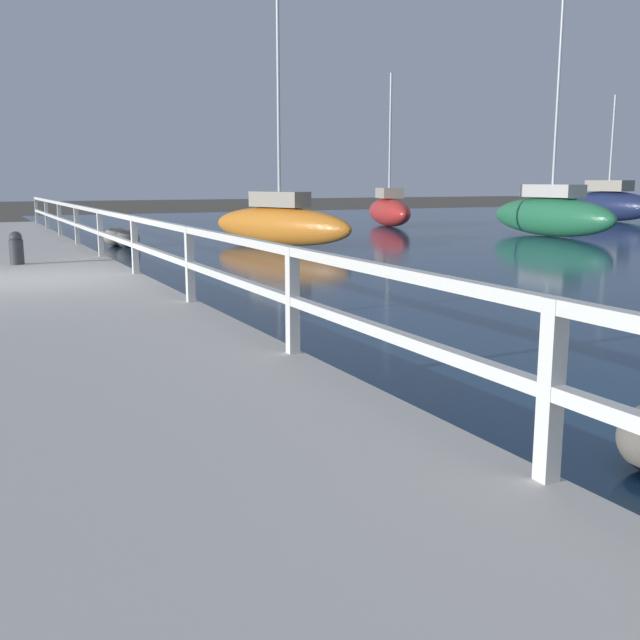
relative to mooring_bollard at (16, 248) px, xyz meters
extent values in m
plane|color=#4C473D|center=(-0.20, -2.40, -0.60)|extent=(120.00, 120.00, 0.00)
cube|color=beige|center=(-0.20, -2.40, -0.45)|extent=(3.93, 36.00, 0.30)
cube|color=silver|center=(1.67, -12.12, 0.17)|extent=(0.10, 0.10, 0.96)
cube|color=silver|center=(1.67, -8.88, 0.17)|extent=(0.10, 0.10, 0.96)
cube|color=silver|center=(1.67, -5.64, 0.17)|extent=(0.10, 0.10, 0.96)
cube|color=silver|center=(1.67, -2.40, 0.17)|extent=(0.10, 0.10, 0.96)
cube|color=silver|center=(1.67, 0.84, 0.17)|extent=(0.10, 0.10, 0.96)
cube|color=silver|center=(1.67, 4.08, 0.17)|extent=(0.10, 0.10, 0.96)
cube|color=silver|center=(1.67, 7.32, 0.17)|extent=(0.10, 0.10, 0.96)
cube|color=silver|center=(1.67, 10.56, 0.17)|extent=(0.10, 0.10, 0.96)
cube|color=silver|center=(1.67, 13.80, 0.17)|extent=(0.10, 0.10, 0.96)
cube|color=silver|center=(1.67, -2.40, 0.61)|extent=(0.09, 32.50, 0.08)
cube|color=silver|center=(1.67, -2.40, 0.17)|extent=(0.09, 32.50, 0.08)
ellipsoid|color=#666056|center=(3.30, 6.17, -0.36)|extent=(0.66, 0.59, 0.49)
ellipsoid|color=gray|center=(3.09, 6.69, -0.34)|extent=(0.71, 0.64, 0.54)
cylinder|color=#333338|center=(0.00, 0.00, -0.08)|extent=(0.25, 0.25, 0.45)
sphere|color=#333338|center=(0.00, 0.00, 0.19)|extent=(0.23, 0.23, 0.23)
ellipsoid|color=orange|center=(7.36, 4.95, -0.05)|extent=(2.81, 5.39, 1.08)
cube|color=#9E937F|center=(7.36, 4.95, 0.70)|extent=(1.29, 2.00, 0.43)
cylinder|color=silver|center=(7.36, 4.95, 3.36)|extent=(0.09, 0.09, 5.76)
ellipsoid|color=#192347|center=(26.01, 10.49, 0.08)|extent=(1.85, 5.07, 1.35)
cube|color=#9E937F|center=(26.01, 10.49, 1.00)|extent=(1.14, 2.08, 0.49)
cylinder|color=silver|center=(26.01, 10.49, 2.87)|extent=(0.09, 0.09, 4.24)
ellipsoid|color=red|center=(14.94, 11.48, -0.03)|extent=(2.54, 5.12, 1.12)
cube|color=#9E937F|center=(14.94, 11.48, 0.73)|extent=(1.20, 1.63, 0.41)
cylinder|color=silver|center=(14.94, 11.48, 2.96)|extent=(0.09, 0.09, 4.87)
ellipsoid|color=#236B42|center=(16.86, 4.27, 0.04)|extent=(1.26, 5.42, 1.28)
cube|color=beige|center=(16.86, 4.27, 0.89)|extent=(0.86, 2.22, 0.42)
cylinder|color=silver|center=(16.86, 4.27, 4.09)|extent=(0.09, 0.09, 6.81)
camera|label=1|loc=(-0.98, -14.89, 1.22)|focal=42.00mm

